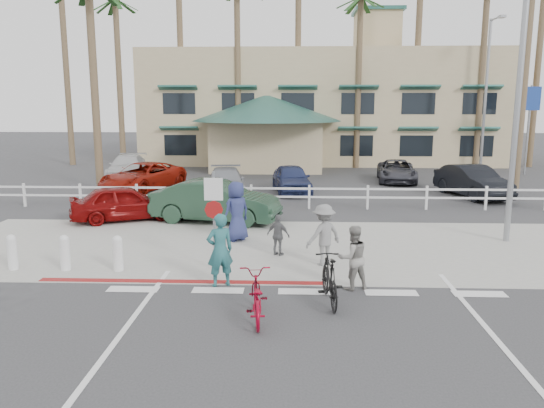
{
  "coord_description": "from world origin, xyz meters",
  "views": [
    {
      "loc": [
        -0.28,
        -11.08,
        4.29
      ],
      "look_at": [
        -0.86,
        3.62,
        1.5
      ],
      "focal_mm": 35.0,
      "sensor_mm": 36.0,
      "label": 1
    }
  ],
  "objects_px": {
    "bike_red": "(256,297)",
    "car_red_compact": "(124,203)",
    "bike_black": "(330,279)",
    "car_white_sedan": "(216,201)",
    "sign_post": "(214,216)"
  },
  "relations": [
    {
      "from": "bike_red",
      "to": "bike_black",
      "type": "height_order",
      "value": "bike_black"
    },
    {
      "from": "bike_black",
      "to": "car_white_sedan",
      "type": "distance_m",
      "value": 8.78
    },
    {
      "from": "sign_post",
      "to": "car_red_compact",
      "type": "distance_m",
      "value": 7.27
    },
    {
      "from": "sign_post",
      "to": "bike_red",
      "type": "bearing_deg",
      "value": -67.92
    },
    {
      "from": "sign_post",
      "to": "car_white_sedan",
      "type": "bearing_deg",
      "value": 97.96
    },
    {
      "from": "car_white_sedan",
      "to": "bike_black",
      "type": "bearing_deg",
      "value": -144.08
    },
    {
      "from": "car_white_sedan",
      "to": "sign_post",
      "type": "bearing_deg",
      "value": -160.58
    },
    {
      "from": "sign_post",
      "to": "bike_black",
      "type": "bearing_deg",
      "value": -38.66
    },
    {
      "from": "bike_black",
      "to": "car_white_sedan",
      "type": "xyz_separation_m",
      "value": [
        -3.63,
        7.99,
        0.23
      ]
    },
    {
      "from": "car_white_sedan",
      "to": "car_red_compact",
      "type": "height_order",
      "value": "car_white_sedan"
    },
    {
      "from": "bike_black",
      "to": "bike_red",
      "type": "bearing_deg",
      "value": 25.27
    },
    {
      "from": "bike_red",
      "to": "bike_black",
      "type": "bearing_deg",
      "value": -154.92
    },
    {
      "from": "bike_red",
      "to": "car_red_compact",
      "type": "distance_m",
      "value": 10.61
    },
    {
      "from": "bike_red",
      "to": "car_red_compact",
      "type": "bearing_deg",
      "value": -64.59
    },
    {
      "from": "sign_post",
      "to": "bike_red",
      "type": "xyz_separation_m",
      "value": [
        1.3,
        -3.2,
        -0.97
      ]
    }
  ]
}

